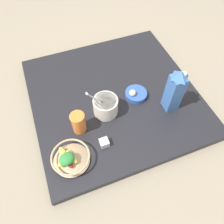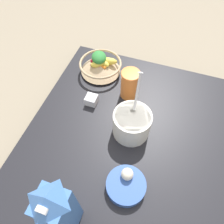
{
  "view_description": "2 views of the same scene",
  "coord_description": "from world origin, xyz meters",
  "px_view_note": "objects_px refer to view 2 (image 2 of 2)",
  "views": [
    {
      "loc": [
        -0.76,
        0.3,
        1.05
      ],
      "look_at": [
        -0.17,
        0.08,
        0.13
      ],
      "focal_mm": 35.0,
      "sensor_mm": 36.0,
      "label": 1
    },
    {
      "loc": [
        -0.04,
        -0.32,
        0.76
      ],
      "look_at": [
        -0.19,
        0.12,
        0.09
      ],
      "focal_mm": 35.0,
      "sensor_mm": 36.0,
      "label": 2
    }
  ],
  "objects_px": {
    "drinking_cup": "(130,84)",
    "spice_jar": "(92,100)",
    "fruit_bowl": "(101,65)",
    "milk_carton": "(58,211)",
    "garlic_bowl": "(126,184)",
    "yogurt_tub": "(132,123)"
  },
  "relations": [
    {
      "from": "drinking_cup",
      "to": "spice_jar",
      "type": "distance_m",
      "value": 0.17
    },
    {
      "from": "fruit_bowl",
      "to": "milk_carton",
      "type": "relative_size",
      "value": 0.68
    },
    {
      "from": "fruit_bowl",
      "to": "garlic_bowl",
      "type": "relative_size",
      "value": 1.47
    },
    {
      "from": "yogurt_tub",
      "to": "spice_jar",
      "type": "relative_size",
      "value": 4.89
    },
    {
      "from": "milk_carton",
      "to": "garlic_bowl",
      "type": "bearing_deg",
      "value": 48.2
    },
    {
      "from": "fruit_bowl",
      "to": "garlic_bowl",
      "type": "distance_m",
      "value": 0.52
    },
    {
      "from": "drinking_cup",
      "to": "spice_jar",
      "type": "bearing_deg",
      "value": -145.34
    },
    {
      "from": "milk_carton",
      "to": "yogurt_tub",
      "type": "bearing_deg",
      "value": 75.23
    },
    {
      "from": "garlic_bowl",
      "to": "fruit_bowl",
      "type": "bearing_deg",
      "value": 119.39
    },
    {
      "from": "milk_carton",
      "to": "garlic_bowl",
      "type": "xyz_separation_m",
      "value": [
        0.13,
        0.15,
        -0.12
      ]
    },
    {
      "from": "drinking_cup",
      "to": "garlic_bowl",
      "type": "height_order",
      "value": "drinking_cup"
    },
    {
      "from": "garlic_bowl",
      "to": "drinking_cup",
      "type": "bearing_deg",
      "value": 105.06
    },
    {
      "from": "fruit_bowl",
      "to": "drinking_cup",
      "type": "height_order",
      "value": "drinking_cup"
    },
    {
      "from": "milk_carton",
      "to": "spice_jar",
      "type": "bearing_deg",
      "value": 102.53
    },
    {
      "from": "yogurt_tub",
      "to": "spice_jar",
      "type": "xyz_separation_m",
      "value": [
        -0.19,
        0.08,
        -0.04
      ]
    },
    {
      "from": "drinking_cup",
      "to": "yogurt_tub",
      "type": "bearing_deg",
      "value": -71.17
    },
    {
      "from": "fruit_bowl",
      "to": "spice_jar",
      "type": "xyz_separation_m",
      "value": [
        0.03,
        -0.18,
        -0.02
      ]
    },
    {
      "from": "drinking_cup",
      "to": "spice_jar",
      "type": "xyz_separation_m",
      "value": [
        -0.13,
        -0.09,
        -0.05
      ]
    },
    {
      "from": "fruit_bowl",
      "to": "yogurt_tub",
      "type": "distance_m",
      "value": 0.34
    },
    {
      "from": "yogurt_tub",
      "to": "drinking_cup",
      "type": "bearing_deg",
      "value": 108.83
    },
    {
      "from": "yogurt_tub",
      "to": "spice_jar",
      "type": "distance_m",
      "value": 0.21
    },
    {
      "from": "milk_carton",
      "to": "yogurt_tub",
      "type": "relative_size",
      "value": 1.25
    }
  ]
}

